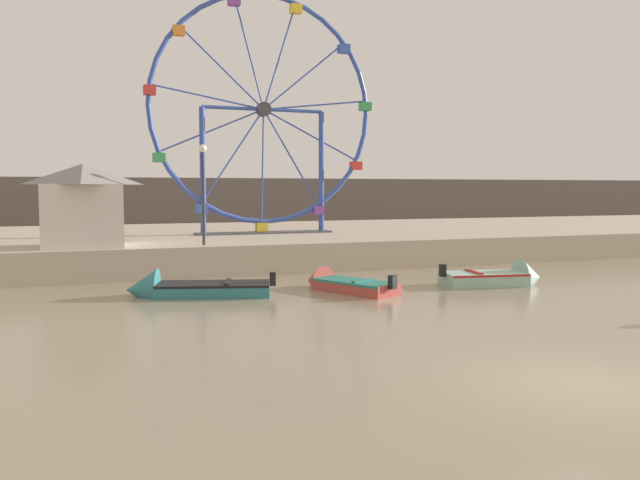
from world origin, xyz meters
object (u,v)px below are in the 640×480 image
(motorboat_teal_painted, at_px, (184,289))
(ferris_wheel_blue_frame, at_px, (264,114))
(motorboat_seafoam, at_px, (502,278))
(motorboat_faded_red, at_px, (340,284))
(promenade_lamp_near, at_px, (203,180))
(carnival_booth_white_ticket, at_px, (84,204))

(motorboat_teal_painted, relative_size, ferris_wheel_blue_frame, 0.41)
(ferris_wheel_blue_frame, bearing_deg, motorboat_seafoam, -65.73)
(motorboat_faded_red, height_order, promenade_lamp_near, promenade_lamp_near)
(motorboat_seafoam, xyz_separation_m, carnival_booth_white_ticket, (-14.12, 7.39, 2.65))
(ferris_wheel_blue_frame, bearing_deg, carnival_booth_white_ticket, -151.01)
(motorboat_faded_red, xyz_separation_m, carnival_booth_white_ticket, (-8.16, 6.44, 2.69))
(motorboat_faded_red, bearing_deg, promenade_lamp_near, 9.33)
(ferris_wheel_blue_frame, bearing_deg, motorboat_teal_painted, -118.25)
(motorboat_faded_red, distance_m, carnival_booth_white_ticket, 10.73)
(motorboat_seafoam, bearing_deg, ferris_wheel_blue_frame, 124.11)
(motorboat_faded_red, xyz_separation_m, motorboat_seafoam, (5.96, -0.95, 0.04))
(carnival_booth_white_ticket, bearing_deg, motorboat_seafoam, -24.60)
(motorboat_seafoam, height_order, ferris_wheel_blue_frame, ferris_wheel_blue_frame)
(motorboat_teal_painted, bearing_deg, promenade_lamp_near, -91.22)
(motorboat_teal_painted, relative_size, carnival_booth_white_ticket, 1.43)
(ferris_wheel_blue_frame, relative_size, carnival_booth_white_ticket, 3.52)
(carnival_booth_white_ticket, distance_m, promenade_lamp_near, 4.69)
(motorboat_teal_painted, distance_m, motorboat_seafoam, 11.29)
(motorboat_teal_painted, height_order, carnival_booth_white_ticket, carnival_booth_white_ticket)
(motorboat_seafoam, distance_m, ferris_wheel_blue_frame, 15.07)
(carnival_booth_white_ticket, bearing_deg, ferris_wheel_blue_frame, 32.02)
(motorboat_faded_red, relative_size, motorboat_seafoam, 0.99)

